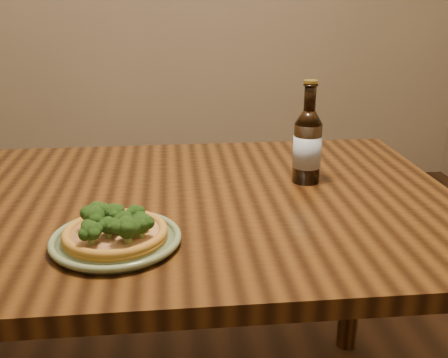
{
  "coord_description": "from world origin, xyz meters",
  "views": [
    {
      "loc": [
        0.13,
        -1.04,
        1.21
      ],
      "look_at": [
        0.24,
        0.03,
        0.82
      ],
      "focal_mm": 42.0,
      "sensor_mm": 36.0,
      "label": 1
    }
  ],
  "objects": [
    {
      "name": "pizza",
      "position": [
        0.02,
        -0.12,
        0.78
      ],
      "size": [
        0.2,
        0.2,
        0.07
      ],
      "rotation": [
        0.0,
        0.0,
        -0.32
      ],
      "color": "#AF7A27",
      "rests_on": "plate"
    },
    {
      "name": "beer_bottle",
      "position": [
        0.46,
        0.18,
        0.85
      ],
      "size": [
        0.07,
        0.07,
        0.26
      ],
      "rotation": [
        0.0,
        0.0,
        -0.24
      ],
      "color": "black",
      "rests_on": "table"
    },
    {
      "name": "plate",
      "position": [
        0.02,
        -0.12,
        0.76
      ],
      "size": [
        0.25,
        0.25,
        0.02
      ],
      "rotation": [
        0.0,
        0.0,
        0.39
      ],
      "color": "#677651",
      "rests_on": "table"
    },
    {
      "name": "table",
      "position": [
        0.0,
        0.1,
        0.66
      ],
      "size": [
        1.6,
        0.9,
        0.75
      ],
      "color": "#41250D",
      "rests_on": "ground"
    }
  ]
}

